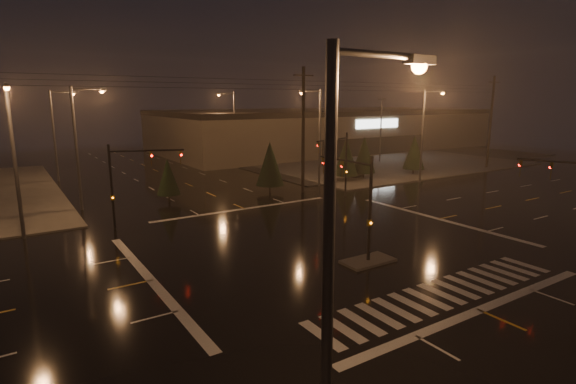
# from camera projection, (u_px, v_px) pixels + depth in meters

# --- Properties ---
(ground) EXTENTS (140.00, 140.00, 0.00)m
(ground) POSITION_uv_depth(u_px,v_px,m) (325.00, 243.00, 28.50)
(ground) COLOR black
(ground) RESTS_ON ground
(sidewalk_ne) EXTENTS (36.00, 36.00, 0.12)m
(sidewalk_ne) POSITION_uv_depth(u_px,v_px,m) (361.00, 159.00, 69.11)
(sidewalk_ne) COLOR #403D39
(sidewalk_ne) RESTS_ON ground
(median_island) EXTENTS (3.00, 1.60, 0.15)m
(median_island) POSITION_uv_depth(u_px,v_px,m) (368.00, 261.00, 25.19)
(median_island) COLOR #403D39
(median_island) RESTS_ON ground
(crosswalk) EXTENTS (15.00, 2.60, 0.01)m
(crosswalk) POSITION_uv_depth(u_px,v_px,m) (441.00, 294.00, 21.09)
(crosswalk) COLOR beige
(crosswalk) RESTS_ON ground
(stop_bar_near) EXTENTS (16.00, 0.50, 0.01)m
(stop_bar_near) POSITION_uv_depth(u_px,v_px,m) (479.00, 310.00, 19.44)
(stop_bar_near) COLOR beige
(stop_bar_near) RESTS_ON ground
(stop_bar_far) EXTENTS (16.00, 0.50, 0.01)m
(stop_bar_far) POSITION_uv_depth(u_px,v_px,m) (245.00, 209.00, 37.55)
(stop_bar_far) COLOR beige
(stop_bar_far) RESTS_ON ground
(parking_lot) EXTENTS (50.00, 24.00, 0.08)m
(parking_lot) POSITION_uv_depth(u_px,v_px,m) (394.00, 158.00, 70.12)
(parking_lot) COLOR black
(parking_lot) RESTS_ON ground
(retail_building) EXTENTS (60.20, 28.30, 7.20)m
(retail_building) POSITION_uv_depth(u_px,v_px,m) (324.00, 128.00, 84.17)
(retail_building) COLOR #756553
(retail_building) RESTS_ON ground
(signal_mast_median) EXTENTS (0.25, 4.59, 6.00)m
(signal_mast_median) POSITION_uv_depth(u_px,v_px,m) (359.00, 194.00, 25.21)
(signal_mast_median) COLOR black
(signal_mast_median) RESTS_ON ground
(signal_mast_ne) EXTENTS (4.84, 1.86, 6.00)m
(signal_mast_ne) POSITION_uv_depth(u_px,v_px,m) (340.00, 157.00, 41.12)
(signal_mast_ne) COLOR black
(signal_mast_ne) RESTS_ON ground
(signal_mast_nw) EXTENTS (4.84, 1.86, 6.00)m
(signal_mast_nw) POSITION_uv_depth(u_px,v_px,m) (127.00, 176.00, 31.03)
(signal_mast_nw) COLOR black
(signal_mast_nw) RESTS_ON ground
(streetlight_0) EXTENTS (2.77, 0.32, 10.00)m
(streetlight_0) POSITION_uv_depth(u_px,v_px,m) (341.00, 258.00, 9.04)
(streetlight_0) COLOR #38383A
(streetlight_0) RESTS_ON ground
(streetlight_1) EXTENTS (2.77, 0.32, 10.00)m
(streetlight_1) POSITION_uv_depth(u_px,v_px,m) (80.00, 140.00, 36.20)
(streetlight_1) COLOR #38383A
(streetlight_1) RESTS_ON ground
(streetlight_2) EXTENTS (2.77, 0.32, 10.00)m
(streetlight_2) POSITION_uv_depth(u_px,v_px,m) (57.00, 129.00, 49.37)
(streetlight_2) COLOR #38383A
(streetlight_2) RESTS_ON ground
(streetlight_3) EXTENTS (2.77, 0.32, 10.00)m
(streetlight_3) POSITION_uv_depth(u_px,v_px,m) (317.00, 131.00, 46.44)
(streetlight_3) COLOR #38383A
(streetlight_3) RESTS_ON ground
(streetlight_4) EXTENTS (2.77, 0.32, 10.00)m
(streetlight_4) POSITION_uv_depth(u_px,v_px,m) (232.00, 123.00, 62.90)
(streetlight_4) COLOR #38383A
(streetlight_4) RESTS_ON ground
(streetlight_5) EXTENTS (0.32, 2.77, 10.00)m
(streetlight_5) POSITION_uv_depth(u_px,v_px,m) (13.00, 151.00, 28.04)
(streetlight_5) COLOR #38383A
(streetlight_5) RESTS_ON ground
(streetlight_6) EXTENTS (0.32, 2.77, 10.00)m
(streetlight_6) POSITION_uv_depth(u_px,v_px,m) (425.00, 130.00, 48.22)
(streetlight_6) COLOR #38383A
(streetlight_6) RESTS_ON ground
(utility_pole_1) EXTENTS (2.20, 0.32, 12.00)m
(utility_pole_1) POSITION_uv_depth(u_px,v_px,m) (303.00, 130.00, 43.04)
(utility_pole_1) COLOR black
(utility_pole_1) RESTS_ON ground
(utility_pole_2) EXTENTS (2.20, 0.32, 12.00)m
(utility_pole_2) POSITION_uv_depth(u_px,v_px,m) (491.00, 122.00, 58.97)
(utility_pole_2) COLOR black
(utility_pole_2) RESTS_ON ground
(conifer_0) EXTENTS (2.71, 2.71, 4.93)m
(conifer_0) POSITION_uv_depth(u_px,v_px,m) (346.00, 156.00, 49.73)
(conifer_0) COLOR black
(conifer_0) RESTS_ON ground
(conifer_1) EXTENTS (2.67, 2.67, 4.87)m
(conifer_1) POSITION_uv_depth(u_px,v_px,m) (364.00, 155.00, 51.52)
(conifer_1) COLOR black
(conifer_1) RESTS_ON ground
(conifer_2) EXTENTS (2.64, 2.64, 4.82)m
(conifer_2) POSITION_uv_depth(u_px,v_px,m) (414.00, 152.00, 54.38)
(conifer_2) COLOR black
(conifer_2) RESTS_ON ground
(conifer_3) EXTENTS (2.04, 2.04, 3.89)m
(conifer_3) POSITION_uv_depth(u_px,v_px,m) (168.00, 177.00, 39.62)
(conifer_3) COLOR black
(conifer_3) RESTS_ON ground
(conifer_4) EXTENTS (2.74, 2.74, 4.99)m
(conifer_4) POSITION_uv_depth(u_px,v_px,m) (270.00, 163.00, 43.90)
(conifer_4) COLOR black
(conifer_4) RESTS_ON ground
(car_parked) EXTENTS (3.11, 4.66, 1.47)m
(car_parked) POSITION_uv_depth(u_px,v_px,m) (346.00, 170.00, 53.29)
(car_parked) COLOR black
(car_parked) RESTS_ON ground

